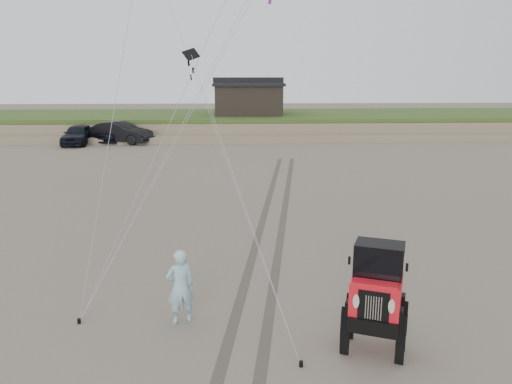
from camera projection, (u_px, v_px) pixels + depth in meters
ground at (206, 343)px, 10.70m from camera, size 160.00×160.00×0.00m
dune_ridge at (227, 124)px, 46.90m from camera, size 160.00×14.25×1.73m
cabin at (248, 98)px, 45.93m from camera, size 6.40×5.40×3.35m
truck_a at (78, 134)px, 39.25m from camera, size 1.95×4.66×1.58m
truck_b at (120, 133)px, 39.85m from camera, size 5.54×3.50×1.72m
truck_c at (122, 131)px, 41.25m from camera, size 4.15×5.81×1.56m
jeep at (375, 310)px, 10.19m from camera, size 3.83×5.42×1.85m
man at (180, 287)px, 11.39m from camera, size 0.75×0.61×1.78m
stake_main at (79, 321)px, 11.52m from camera, size 0.08×0.08×0.12m
stake_aux at (301, 364)px, 9.84m from camera, size 0.08×0.08×0.12m
tire_tracks at (271, 228)px, 18.55m from camera, size 5.22×29.74×0.01m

